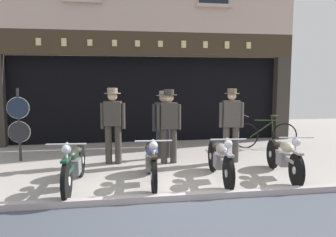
% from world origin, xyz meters
% --- Properties ---
extents(ground, '(21.03, 22.00, 0.18)m').
position_xyz_m(ground, '(0.00, -0.98, -0.04)').
color(ground, '#9D968F').
extents(shop_facade, '(9.33, 4.42, 6.46)m').
position_xyz_m(shop_facade, '(0.00, 7.00, 1.74)').
color(shop_facade, black).
rests_on(shop_facade, ground).
extents(motorcycle_left, '(0.62, 2.06, 0.93)m').
position_xyz_m(motorcycle_left, '(-1.78, 0.98, 0.43)').
color(motorcycle_left, black).
rests_on(motorcycle_left, ground).
extents(motorcycle_center_left, '(0.62, 1.99, 0.92)m').
position_xyz_m(motorcycle_center_left, '(-0.40, 1.03, 0.42)').
color(motorcycle_center_left, black).
rests_on(motorcycle_center_left, ground).
extents(motorcycle_center, '(0.62, 1.95, 0.91)m').
position_xyz_m(motorcycle_center, '(0.91, 0.99, 0.42)').
color(motorcycle_center, black).
rests_on(motorcycle_center, ground).
extents(motorcycle_center_right, '(0.62, 1.94, 0.90)m').
position_xyz_m(motorcycle_center_right, '(2.21, 1.00, 0.41)').
color(motorcycle_center_right, black).
rests_on(motorcycle_center_right, ground).
extents(salesman_left, '(0.55, 0.37, 1.72)m').
position_xyz_m(salesman_left, '(-1.08, 2.64, 0.97)').
color(salesman_left, '#38332D').
rests_on(salesman_left, ground).
extents(shopkeeper_center, '(0.55, 0.33, 1.64)m').
position_xyz_m(shopkeeper_center, '(0.13, 3.03, 0.90)').
color(shopkeeper_center, '#2D2D33').
rests_on(shopkeeper_center, ground).
extents(salesman_right, '(0.55, 0.34, 1.70)m').
position_xyz_m(salesman_right, '(1.61, 2.35, 0.95)').
color(salesman_right, '#47423D').
rests_on(salesman_right, ground).
extents(assistant_far_right, '(0.56, 0.37, 1.69)m').
position_xyz_m(assistant_far_right, '(0.17, 2.48, 0.95)').
color(assistant_far_right, '#38332D').
rests_on(assistant_far_right, ground).
extents(tyre_sign_pole, '(0.51, 0.06, 1.71)m').
position_xyz_m(tyre_sign_pole, '(-3.25, 3.25, 0.95)').
color(tyre_sign_pole, '#232328').
rests_on(tyre_sign_pole, ground).
extents(advert_board_near, '(0.78, 0.03, 0.92)m').
position_xyz_m(advert_board_near, '(2.08, 5.40, 1.79)').
color(advert_board_near, beige).
extents(leaning_bicycle, '(1.79, 0.50, 0.95)m').
position_xyz_m(leaning_bicycle, '(3.15, 3.80, 0.38)').
color(leaning_bicycle, black).
rests_on(leaning_bicycle, ground).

